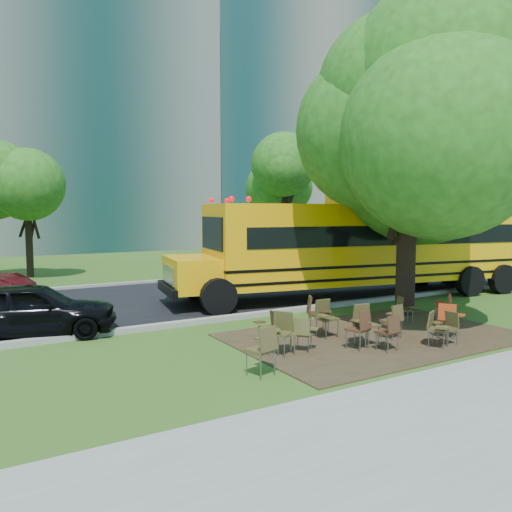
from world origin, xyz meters
TOP-DOWN VIEW (x-y plane):
  - ground at (0.00, 0.00)m, footprint 160.00×160.00m
  - dirt_patch at (1.00, -0.50)m, footprint 7.00×4.50m
  - asphalt_road at (0.00, 7.00)m, footprint 80.00×8.00m
  - kerb_near at (0.00, 3.00)m, footprint 80.00×0.25m
  - kerb_far at (0.00, 11.10)m, footprint 80.00×0.25m
  - building_right at (24.00, 38.00)m, footprint 30.00×16.00m
  - bg_tree_2 at (-5.00, 16.00)m, footprint 4.80×4.80m
  - bg_tree_3 at (8.00, 14.00)m, footprint 5.60×5.60m
  - bg_tree_4 at (16.00, 13.00)m, footprint 5.00×5.00m
  - main_tree at (3.59, 0.98)m, footprint 7.20×7.20m
  - school_bus at (5.12, 4.07)m, footprint 13.85×5.13m
  - chair_0 at (-2.91, -1.61)m, footprint 0.65×0.69m
  - chair_1 at (-1.36, -0.73)m, footprint 0.66×0.53m
  - chair_2 at (-0.15, -1.21)m, footprint 0.62×0.67m
  - chair_3 at (0.16, -0.99)m, footprint 0.63×0.56m
  - chair_4 at (0.31, -1.63)m, footprint 0.55×0.53m
  - chair_5 at (1.45, -1.93)m, footprint 0.56×0.66m
  - chair_6 at (1.88, -1.91)m, footprint 0.45×0.50m
  - chair_7 at (2.36, -1.56)m, footprint 0.72×0.59m
  - chair_8 at (-1.61, 0.25)m, footprint 0.45×0.52m
  - chair_9 at (-1.80, -0.58)m, footprint 0.71×0.56m
  - chair_10 at (-0.10, 0.51)m, footprint 0.63×0.80m
  - chair_11 at (1.18, -0.91)m, footprint 0.58×0.57m
  - chair_12 at (2.60, 0.09)m, footprint 0.50×0.63m
  - chair_13 at (3.74, -0.36)m, footprint 0.55×0.68m
  - chair_14 at (-0.15, 0.05)m, footprint 0.60×0.56m
  - chair_15 at (-1.90, -0.61)m, footprint 0.78×0.62m
  - black_car at (-6.29, 3.80)m, footprint 4.29×2.63m

SIDE VIEW (x-z plane):
  - ground at x=0.00m, z-range 0.00..0.00m
  - dirt_patch at x=1.00m, z-range 0.00..0.03m
  - asphalt_road at x=0.00m, z-range 0.00..0.04m
  - kerb_near at x=0.00m, z-range 0.00..0.14m
  - kerb_far at x=0.00m, z-range 0.00..0.14m
  - chair_8 at x=-1.61m, z-range 0.09..0.86m
  - chair_1 at x=-1.36m, z-range 0.09..0.87m
  - chair_6 at x=1.88m, z-range 0.09..0.87m
  - chair_12 at x=2.60m, z-range 0.09..0.87m
  - chair_13 at x=3.74m, z-range 0.10..0.92m
  - chair_5 at x=1.45m, z-range 0.10..0.92m
  - chair_4 at x=0.31m, z-range 0.10..0.93m
  - chair_11 at x=1.18m, z-range 0.10..0.97m
  - chair_7 at x=2.36m, z-range 0.10..0.98m
  - chair_9 at x=-1.80m, z-range 0.11..1.00m
  - chair_2 at x=-0.15m, z-range 0.11..1.02m
  - chair_15 at x=-1.90m, z-range 0.11..1.05m
  - chair_14 at x=-0.15m, z-range 0.11..1.05m
  - chair_10 at x=-0.10m, z-range 0.11..1.07m
  - chair_0 at x=-2.91m, z-range 0.11..1.07m
  - chair_3 at x=0.16m, z-range 0.11..1.07m
  - black_car at x=-6.29m, z-range 0.00..1.36m
  - school_bus at x=5.12m, z-range 0.26..3.58m
  - bg_tree_2 at x=-5.00m, z-range 0.90..7.52m
  - bg_tree_4 at x=16.00m, z-range 0.92..7.77m
  - bg_tree_3 at x=8.00m, z-range 1.11..8.95m
  - main_tree at x=3.59m, z-range 0.82..9.67m
  - building_right at x=24.00m, z-range 0.00..25.00m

